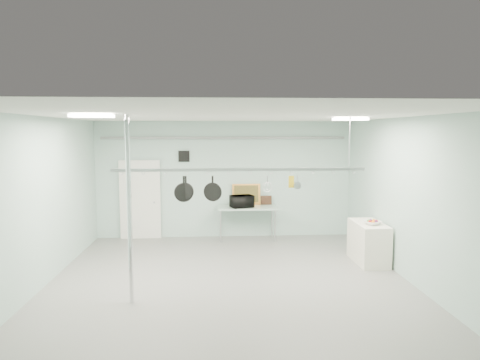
{
  "coord_description": "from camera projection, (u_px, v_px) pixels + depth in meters",
  "views": [
    {
      "loc": [
        -0.28,
        -7.73,
        2.91
      ],
      "look_at": [
        0.25,
        1.0,
        1.92
      ],
      "focal_mm": 32.0,
      "sensor_mm": 36.0,
      "label": 1
    }
  ],
  "objects": [
    {
      "name": "whisk",
      "position": [
        267.0,
        185.0,
        8.14
      ],
      "size": [
        0.24,
        0.24,
        0.35
      ],
      "primitive_type": null,
      "rotation": [
        0.0,
        0.0,
        -0.31
      ],
      "color": "#A2A2A6",
      "rests_on": "pot_rack"
    },
    {
      "name": "chrome_pole",
      "position": [
        129.0,
        211.0,
        7.13
      ],
      "size": [
        0.08,
        0.08,
        3.2
      ],
      "primitive_type": "cylinder",
      "color": "silver",
      "rests_on": "floor"
    },
    {
      "name": "skillet_left",
      "position": [
        184.0,
        189.0,
        8.05
      ],
      "size": [
        0.37,
        0.14,
        0.5
      ],
      "primitive_type": null,
      "rotation": [
        0.0,
        0.0,
        0.22
      ],
      "color": "black",
      "rests_on": "pot_rack"
    },
    {
      "name": "painting_small",
      "position": [
        266.0,
        200.0,
        11.83
      ],
      "size": [
        0.3,
        0.1,
        0.25
      ],
      "primitive_type": "cube",
      "rotation": [
        -0.17,
        0.0,
        0.04
      ],
      "color": "#351F12",
      "rests_on": "prep_table"
    },
    {
      "name": "skillet_mid",
      "position": [
        186.0,
        187.0,
        8.05
      ],
      "size": [
        0.32,
        0.18,
        0.43
      ],
      "primitive_type": null,
      "rotation": [
        0.0,
        0.0,
        -0.39
      ],
      "color": "black",
      "rests_on": "pot_rack"
    },
    {
      "name": "conduit_pipe",
      "position": [
        224.0,
        138.0,
        11.57
      ],
      "size": [
        6.6,
        0.07,
        0.07
      ],
      "primitive_type": "cylinder",
      "rotation": [
        0.0,
        1.57,
        0.0
      ],
      "color": "gray",
      "rests_on": "back_wall"
    },
    {
      "name": "floor",
      "position": [
        230.0,
        288.0,
        8.01
      ],
      "size": [
        8.0,
        8.0,
        0.0
      ],
      "primitive_type": "plane",
      "color": "gray",
      "rests_on": "ground"
    },
    {
      "name": "light_panel_right",
      "position": [
        350.0,
        119.0,
        8.39
      ],
      "size": [
        0.65,
        0.3,
        0.05
      ],
      "primitive_type": "cube",
      "color": "white",
      "rests_on": "ceiling"
    },
    {
      "name": "light_panel_left",
      "position": [
        92.0,
        116.0,
        6.73
      ],
      "size": [
        0.65,
        0.3,
        0.05
      ],
      "primitive_type": "cube",
      "color": "white",
      "rests_on": "ceiling"
    },
    {
      "name": "microwave",
      "position": [
        242.0,
        201.0,
        11.38
      ],
      "size": [
        0.67,
        0.55,
        0.32
      ],
      "primitive_type": "imported",
      "rotation": [
        0.0,
        0.0,
        3.44
      ],
      "color": "black",
      "rests_on": "prep_table"
    },
    {
      "name": "wall_vent",
      "position": [
        184.0,
        156.0,
        11.63
      ],
      "size": [
        0.3,
        0.04,
        0.3
      ],
      "primitive_type": "cube",
      "color": "black",
      "rests_on": "back_wall"
    },
    {
      "name": "fruit_cluster",
      "position": [
        373.0,
        221.0,
        9.29
      ],
      "size": [
        0.24,
        0.24,
        0.09
      ],
      "primitive_type": null,
      "color": "#B11810",
      "rests_on": "fruit_bowl"
    },
    {
      "name": "skillet_right",
      "position": [
        213.0,
        188.0,
        8.08
      ],
      "size": [
        0.36,
        0.17,
        0.47
      ],
      "primitive_type": null,
      "rotation": [
        0.0,
        0.0,
        -0.32
      ],
      "color": "black",
      "rests_on": "pot_rack"
    },
    {
      "name": "ceiling",
      "position": [
        229.0,
        116.0,
        7.65
      ],
      "size": [
        7.0,
        8.0,
        0.02
      ],
      "primitive_type": "cube",
      "color": "silver",
      "rests_on": "back_wall"
    },
    {
      "name": "back_wall",
      "position": [
        224.0,
        180.0,
        11.79
      ],
      "size": [
        7.0,
        0.02,
        3.2
      ],
      "primitive_type": "cube",
      "color": "#9DBCB2",
      "rests_on": "floor"
    },
    {
      "name": "coffee_canister",
      "position": [
        245.0,
        203.0,
        11.43
      ],
      "size": [
        0.23,
        0.23,
        0.21
      ],
      "primitive_type": "cylinder",
      "rotation": [
        0.0,
        0.0,
        0.42
      ],
      "color": "white",
      "rests_on": "prep_table"
    },
    {
      "name": "saucepan",
      "position": [
        297.0,
        182.0,
        8.17
      ],
      "size": [
        0.15,
        0.1,
        0.26
      ],
      "primitive_type": null,
      "rotation": [
        0.0,
        0.0,
        0.1
      ],
      "color": "#A9A8AD",
      "rests_on": "pot_rack"
    },
    {
      "name": "pot_rack",
      "position": [
        240.0,
        168.0,
        8.07
      ],
      "size": [
        4.8,
        0.06,
        1.0
      ],
      "color": "#B7B7BC",
      "rests_on": "ceiling"
    },
    {
      "name": "prep_table",
      "position": [
        247.0,
        209.0,
        11.52
      ],
      "size": [
        1.6,
        0.7,
        0.91
      ],
      "color": "#A5C2B2",
      "rests_on": "floor"
    },
    {
      "name": "grater",
      "position": [
        291.0,
        182.0,
        8.16
      ],
      "size": [
        0.1,
        0.04,
        0.25
      ],
      "primitive_type": null,
      "rotation": [
        0.0,
        0.0,
        -0.24
      ],
      "color": "gold",
      "rests_on": "pot_rack"
    },
    {
      "name": "side_cabinet",
      "position": [
        368.0,
        243.0,
        9.54
      ],
      "size": [
        0.6,
        1.2,
        0.9
      ],
      "primitive_type": "cube",
      "color": "silver",
      "rests_on": "floor"
    },
    {
      "name": "fruit_bowl",
      "position": [
        373.0,
        223.0,
        9.29
      ],
      "size": [
        0.46,
        0.46,
        0.09
      ],
      "primitive_type": "imported",
      "rotation": [
        0.0,
        0.0,
        0.36
      ],
      "color": "white",
      "rests_on": "side_cabinet"
    },
    {
      "name": "door",
      "position": [
        140.0,
        200.0,
        11.66
      ],
      "size": [
        1.1,
        0.1,
        2.2
      ],
      "primitive_type": "cube",
      "color": "silver",
      "rests_on": "floor"
    },
    {
      "name": "painting_large",
      "position": [
        246.0,
        194.0,
        11.78
      ],
      "size": [
        0.78,
        0.16,
        0.58
      ],
      "primitive_type": "cube",
      "rotation": [
        -0.14,
        0.0,
        0.04
      ],
      "color": "orange",
      "rests_on": "prep_table"
    },
    {
      "name": "right_wall",
      "position": [
        415.0,
        202.0,
        8.04
      ],
      "size": [
        0.02,
        8.0,
        3.2
      ],
      "primitive_type": "cube",
      "color": "#9DBCB2",
      "rests_on": "floor"
    }
  ]
}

